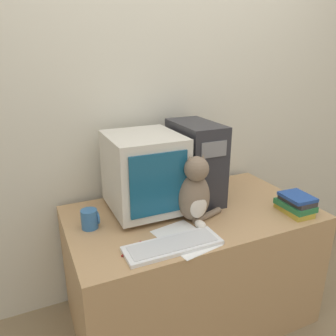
{
  "coord_description": "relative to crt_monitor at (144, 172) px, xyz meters",
  "views": [
    {
      "loc": [
        -0.8,
        -1.04,
        1.53
      ],
      "look_at": [
        -0.13,
        0.41,
        0.97
      ],
      "focal_mm": 35.0,
      "sensor_mm": 36.0,
      "label": 1
    }
  ],
  "objects": [
    {
      "name": "computer_tower",
      "position": [
        0.32,
        0.02,
        0.01
      ],
      "size": [
        0.22,
        0.39,
        0.46
      ],
      "color": "#28282D",
      "rests_on": "desk"
    },
    {
      "name": "pen",
      "position": [
        -0.2,
        -0.35,
        -0.22
      ],
      "size": [
        0.12,
        0.08,
        0.01
      ],
      "color": "maroon",
      "rests_on": "desk"
    },
    {
      "name": "cat",
      "position": [
        0.19,
        -0.22,
        -0.07
      ],
      "size": [
        0.27,
        0.22,
        0.36
      ],
      "rotation": [
        0.0,
        0.0,
        -0.09
      ],
      "color": "#7A6651",
      "rests_on": "desk"
    },
    {
      "name": "wall_back",
      "position": [
        0.23,
        0.32,
        0.33
      ],
      "size": [
        7.0,
        0.05,
        2.5
      ],
      "color": "beige",
      "rests_on": "ground_plane"
    },
    {
      "name": "mug",
      "position": [
        -0.32,
        -0.08,
        -0.17
      ],
      "size": [
        0.09,
        0.08,
        0.1
      ],
      "color": "#33669E",
      "rests_on": "desk"
    },
    {
      "name": "desk",
      "position": [
        0.23,
        -0.13,
        -0.57
      ],
      "size": [
        1.35,
        0.77,
        0.7
      ],
      "color": "tan",
      "rests_on": "ground_plane"
    },
    {
      "name": "keyboard",
      "position": [
        -0.02,
        -0.41,
        -0.21
      ],
      "size": [
        0.45,
        0.15,
        0.02
      ],
      "color": "silver",
      "rests_on": "desk"
    },
    {
      "name": "paper_sheet",
      "position": [
        0.06,
        -0.36,
        -0.22
      ],
      "size": [
        0.26,
        0.33,
        0.0
      ],
      "color": "white",
      "rests_on": "desk"
    },
    {
      "name": "book_stack",
      "position": [
        0.74,
        -0.38,
        -0.17
      ],
      "size": [
        0.15,
        0.21,
        0.1
      ],
      "color": "gold",
      "rests_on": "desk"
    },
    {
      "name": "crt_monitor",
      "position": [
        0.0,
        0.0,
        0.0
      ],
      "size": [
        0.37,
        0.42,
        0.43
      ],
      "color": "beige",
      "rests_on": "desk"
    }
  ]
}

